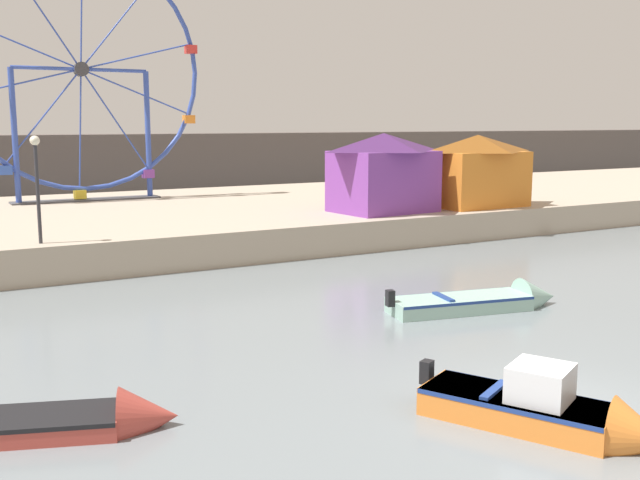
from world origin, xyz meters
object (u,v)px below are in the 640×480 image
motorboat_orange_hull (553,412)px  promenade_lamp_near (37,172)px  carnival_booth_purple_stall (383,171)px  carnival_booth_orange_canopy (477,169)px  motorboat_faded_red (64,422)px  ferris_wheel_blue_frame (81,74)px  motorboat_seafoam (489,301)px

motorboat_orange_hull → promenade_lamp_near: size_ratio=1.20×
carnival_booth_purple_stall → promenade_lamp_near: size_ratio=1.37×
motorboat_orange_hull → carnival_booth_orange_canopy: size_ratio=0.87×
motorboat_faded_red → ferris_wheel_blue_frame: (6.16, 26.03, 7.41)m
carnival_booth_purple_stall → motorboat_seafoam: bearing=-115.5°
motorboat_seafoam → carnival_booth_orange_canopy: carnival_booth_orange_canopy is taller
motorboat_seafoam → promenade_lamp_near: bearing=147.4°
ferris_wheel_blue_frame → motorboat_seafoam: bearing=-75.3°
motorboat_seafoam → promenade_lamp_near: promenade_lamp_near is taller
carnival_booth_orange_canopy → carnival_booth_purple_stall: size_ratio=1.00×
ferris_wheel_blue_frame → promenade_lamp_near: 14.28m
motorboat_seafoam → carnival_booth_orange_canopy: 15.03m
motorboat_orange_hull → ferris_wheel_blue_frame: ferris_wheel_blue_frame is taller
motorboat_faded_red → promenade_lamp_near: (1.80, 13.03, 3.43)m
motorboat_orange_hull → carnival_booth_purple_stall: (9.28, 18.80, 2.73)m
motorboat_faded_red → carnival_booth_purple_stall: carnival_booth_purple_stall is taller
motorboat_seafoam → ferris_wheel_blue_frame: bearing=116.2°
motorboat_faded_red → motorboat_seafoam: motorboat_seafoam is taller
carnival_booth_orange_canopy → motorboat_faded_red: bearing=-147.8°
carnival_booth_purple_stall → promenade_lamp_near: promenade_lamp_near is taller
motorboat_seafoam → carnival_booth_orange_canopy: (9.41, 11.38, 2.80)m
ferris_wheel_blue_frame → carnival_booth_purple_stall: size_ratio=2.59×
motorboat_orange_hull → carnival_booth_orange_canopy: (14.32, 18.37, 2.68)m
motorboat_orange_hull → motorboat_seafoam: 8.54m
motorboat_faded_red → motorboat_orange_hull: bearing=-9.4°
motorboat_orange_hull → motorboat_faded_red: 8.37m
motorboat_faded_red → carnival_booth_orange_canopy: carnival_booth_orange_canopy is taller
motorboat_faded_red → carnival_booth_purple_stall: 22.37m
motorboat_orange_hull → carnival_booth_purple_stall: 21.14m
motorboat_orange_hull → carnival_booth_purple_stall: carnival_booth_purple_stall is taller
motorboat_orange_hull → carnival_booth_orange_canopy: bearing=115.1°
ferris_wheel_blue_frame → carnival_booth_orange_canopy: bearing=-37.2°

